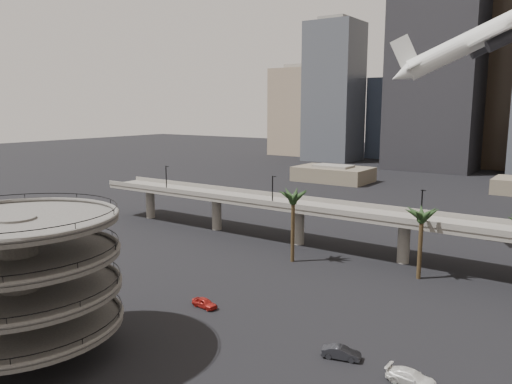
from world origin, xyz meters
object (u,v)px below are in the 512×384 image
Objects in this scene: overpass at (349,216)px; car_c at (412,378)px; parking_ramp at (19,273)px; car_b at (341,353)px; airborne_jet at (488,34)px; car_a at (205,303)px.

overpass reaches higher than car_c.
parking_ramp reaches higher than car_c.
parking_ramp is 5.06× the size of car_b.
parking_ramp is 43.84m from car_c.
car_b is at bearing 33.63° from parking_ramp.
parking_ramp reaches higher than car_b.
overpass is 24.88× the size of car_c.
car_c is at bearing -108.72° from airborne_jet.
parking_ramp is at bearing 108.14° from car_b.
overpass is at bearing 33.57° from car_c.
parking_ramp reaches higher than overpass.
car_c is (30.55, -3.08, 0.07)m from car_a.
parking_ramp is 37.27m from car_b.
car_c is at bearing -91.09° from car_a.
overpass is 43.08m from car_b.
car_a is (-5.22, -36.68, -6.65)m from overpass.
parking_ramp is 0.65× the size of airborne_jet.
car_c reaches higher than car_a.
airborne_jet is (32.51, 75.73, 31.82)m from parking_ramp.
car_a is at bearing -139.45° from airborne_jet.
airborne_jet reaches higher than overpass.
airborne_jet reaches higher than parking_ramp.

